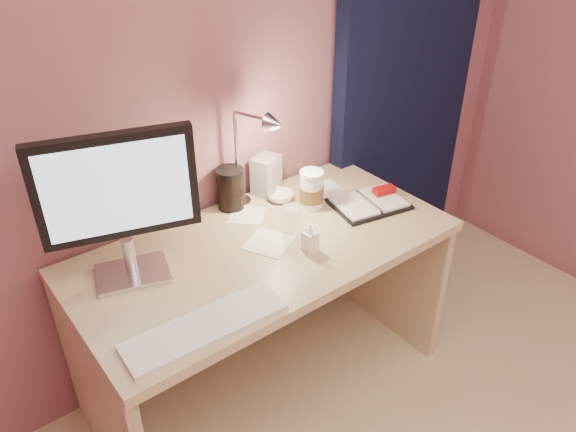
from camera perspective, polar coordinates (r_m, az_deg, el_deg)
room at (r=2.67m, az=10.64°, el=14.79°), size 3.50×3.50×3.50m
desk at (r=2.23m, az=-3.39°, el=-6.80°), size 1.40×0.70×0.73m
monitor at (r=1.80m, az=-16.81°, el=2.00°), size 0.48×0.24×0.52m
keyboard at (r=1.71m, az=-8.38°, el=-11.09°), size 0.51×0.17×0.02m
planner at (r=2.30m, az=8.35°, el=1.42°), size 0.33×0.27×0.05m
paper_a at (r=2.05m, az=-1.98°, el=-2.75°), size 0.21×0.21×0.00m
paper_b at (r=2.38m, az=3.56°, el=2.55°), size 0.20×0.20×0.00m
paper_c at (r=2.22m, az=-4.23°, el=0.09°), size 0.19×0.19×0.00m
coffee_cup at (r=2.24m, az=2.40°, el=2.61°), size 0.10×0.10×0.16m
clear_cup at (r=2.05m, az=0.38°, el=-0.68°), size 0.07×0.07×0.13m
bowl at (r=2.31m, az=-0.79°, el=1.99°), size 0.15×0.15×0.03m
lotion_bottle at (r=1.99m, az=2.26°, el=-2.10°), size 0.05×0.05×0.11m
dark_jar at (r=2.24m, az=-5.84°, el=2.59°), size 0.11×0.11×0.15m
product_box at (r=2.33m, az=-2.23°, el=4.18°), size 0.13×0.12×0.17m
desk_lamp at (r=2.08m, az=-4.75°, el=6.08°), size 0.16×0.26×0.42m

